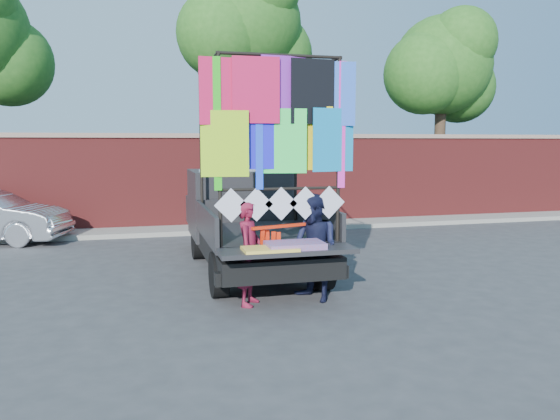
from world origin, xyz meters
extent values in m
plane|color=#38383A|center=(0.00, 0.00, 0.00)|extent=(90.00, 90.00, 0.00)
cube|color=maroon|center=(0.00, 7.00, 1.25)|extent=(30.00, 0.35, 2.50)
cube|color=gray|center=(0.00, 7.00, 2.55)|extent=(30.00, 0.45, 0.12)
cube|color=gray|center=(0.00, 6.30, 0.06)|extent=(30.00, 1.20, 0.12)
sphere|color=#245E1B|center=(-5.60, 8.60, 4.55)|extent=(2.40, 2.40, 2.40)
cylinder|color=#38281C|center=(1.00, 8.20, 2.73)|extent=(0.36, 0.36, 5.46)
sphere|color=#245E1B|center=(1.00, 8.20, 5.85)|extent=(3.20, 3.20, 3.20)
sphere|color=#245E1B|center=(1.90, 8.60, 5.07)|extent=(2.40, 2.40, 2.40)
sphere|color=#245E1B|center=(0.20, 7.90, 5.46)|extent=(2.60, 2.60, 2.60)
cylinder|color=#38281C|center=(7.50, 8.20, 2.27)|extent=(0.36, 0.36, 4.55)
sphere|color=#245E1B|center=(7.50, 8.20, 4.88)|extent=(3.20, 3.20, 3.20)
sphere|color=#245E1B|center=(8.40, 8.60, 4.23)|extent=(2.40, 2.40, 2.40)
sphere|color=#245E1B|center=(6.70, 7.90, 4.55)|extent=(2.60, 2.60, 2.60)
sphere|color=#245E1B|center=(7.80, 7.60, 5.52)|extent=(2.20, 2.20, 2.20)
cylinder|color=black|center=(-1.10, 2.89, 0.35)|extent=(0.24, 0.71, 0.71)
cylinder|color=black|center=(-1.10, -0.01, 0.35)|extent=(0.24, 0.71, 0.71)
cylinder|color=black|center=(0.58, 2.89, 0.35)|extent=(0.24, 0.71, 0.71)
cylinder|color=black|center=(0.58, -0.01, 0.35)|extent=(0.24, 0.71, 0.71)
cube|color=black|center=(-0.26, 1.39, 0.54)|extent=(1.83, 4.51, 0.32)
cube|color=black|center=(-0.26, 0.58, 0.84)|extent=(1.93, 2.47, 0.11)
cube|color=black|center=(-1.20, 0.58, 1.07)|extent=(0.06, 2.47, 0.48)
cube|color=black|center=(0.69, 0.58, 1.07)|extent=(0.06, 2.47, 0.48)
cube|color=black|center=(-0.26, 1.80, 1.07)|extent=(1.93, 0.06, 0.48)
cube|color=black|center=(-0.26, 2.84, 1.13)|extent=(1.93, 1.72, 1.34)
cube|color=#8C9EAD|center=(-0.26, 2.36, 1.56)|extent=(1.72, 0.06, 0.59)
cube|color=#8C9EAD|center=(-0.26, 3.65, 1.34)|extent=(1.72, 0.11, 0.75)
cube|color=black|center=(-0.26, 4.02, 0.86)|extent=(1.88, 0.97, 0.59)
cube|color=black|center=(-0.26, -0.92, 0.86)|extent=(1.93, 0.59, 0.06)
cube|color=black|center=(-0.26, -0.68, 0.45)|extent=(1.99, 0.16, 0.19)
cylinder|color=black|center=(-1.14, -0.55, 2.24)|extent=(0.05, 0.05, 2.69)
cylinder|color=black|center=(-1.14, 1.71, 2.24)|extent=(0.05, 0.05, 2.69)
cylinder|color=black|center=(0.62, -0.55, 2.24)|extent=(0.05, 0.05, 2.69)
cylinder|color=black|center=(0.62, 1.71, 2.24)|extent=(0.05, 0.05, 2.69)
cylinder|color=black|center=(-0.26, -0.55, 3.58)|extent=(1.83, 0.05, 0.05)
cylinder|color=black|center=(-0.26, 1.71, 3.58)|extent=(1.83, 0.05, 0.05)
cylinder|color=black|center=(-1.14, 0.58, 3.58)|extent=(0.05, 2.31, 0.05)
cylinder|color=black|center=(0.62, 0.58, 3.58)|extent=(0.05, 2.31, 0.05)
cylinder|color=black|center=(-0.26, -0.55, 1.70)|extent=(1.83, 0.04, 0.04)
cube|color=#DD1A4E|center=(-1.06, -0.57, 3.10)|extent=(0.67, 0.02, 0.91)
cube|color=#CA1649|center=(-0.66, -0.61, 3.10)|extent=(0.67, 0.02, 0.91)
cube|color=purple|center=(-0.26, -0.57, 3.10)|extent=(0.67, 0.02, 0.91)
cube|color=black|center=(0.14, -0.61, 3.10)|extent=(0.67, 0.02, 0.91)
cube|color=blue|center=(0.55, -0.57, 3.10)|extent=(0.67, 0.02, 0.91)
cube|color=#9FE117|center=(-1.06, -0.61, 2.40)|extent=(0.67, 0.02, 0.91)
cube|color=#1B1BF3|center=(-0.66, -0.57, 2.40)|extent=(0.67, 0.02, 0.91)
cube|color=#2BF855|center=(-0.26, -0.61, 2.40)|extent=(0.67, 0.02, 0.91)
cube|color=yellow|center=(0.14, -0.57, 2.40)|extent=(0.67, 0.02, 0.91)
cube|color=#0E89CB|center=(0.55, -0.61, 2.40)|extent=(0.67, 0.02, 0.91)
cube|color=#25CA19|center=(-1.17, -0.59, 2.61)|extent=(0.11, 0.01, 1.83)
cube|color=#FF2AC1|center=(0.66, -0.59, 2.61)|extent=(0.11, 0.01, 1.83)
cube|color=#1C49FF|center=(-0.58, -0.59, 2.61)|extent=(0.11, 0.01, 1.83)
cube|color=white|center=(-0.99, -0.58, 1.48)|extent=(0.49, 0.01, 0.49)
cube|color=white|center=(-0.62, -0.58, 1.48)|extent=(0.49, 0.01, 0.49)
cube|color=white|center=(-0.26, -0.58, 1.48)|extent=(0.49, 0.01, 0.49)
cube|color=white|center=(0.11, -0.58, 1.48)|extent=(0.49, 0.01, 0.49)
cube|color=white|center=(0.47, -0.58, 1.48)|extent=(0.49, 0.01, 0.49)
cube|color=red|center=(-0.15, -0.92, 0.94)|extent=(0.81, 0.48, 0.09)
cube|color=#EDC74A|center=(-0.53, -1.00, 0.91)|extent=(0.75, 0.43, 0.04)
imported|color=maroon|center=(-0.72, -0.51, 0.77)|extent=(0.59, 0.67, 1.55)
imported|color=#151935|center=(0.27, -0.53, 0.80)|extent=(0.89, 0.97, 1.61)
cube|color=red|center=(-0.22, -0.52, 1.15)|extent=(0.98, 0.31, 0.04)
cube|color=red|center=(-0.54, -0.54, 0.83)|extent=(0.06, 0.02, 0.58)
cube|color=red|center=(-0.45, -0.54, 0.81)|extent=(0.06, 0.02, 0.58)
cube|color=red|center=(-0.37, -0.54, 0.79)|extent=(0.06, 0.02, 0.58)
cube|color=red|center=(-0.29, -0.54, 0.77)|extent=(0.06, 0.02, 0.58)
camera|label=1|loc=(-2.25, -8.14, 2.36)|focal=35.00mm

